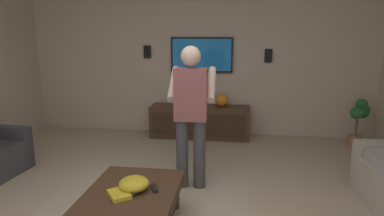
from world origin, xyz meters
TOP-DOWN VIEW (x-y plane):
  - wall_back_tv at (3.08, 0.00)m, footprint 0.10×6.25m
  - coffee_table at (-0.14, 0.25)m, footprint 1.00×0.80m
  - media_console at (2.74, -0.05)m, footprint 0.45×1.70m
  - tv at (2.98, -0.05)m, footprint 0.05×1.07m
  - person_standing at (0.81, -0.16)m, footprint 0.54×0.54m
  - potted_plant_short at (2.60, -2.60)m, footprint 0.32×0.32m
  - bowl at (-0.15, 0.22)m, footprint 0.27×0.27m
  - remote_white at (0.05, 0.28)m, footprint 0.14×0.13m
  - remote_black at (-0.11, 0.05)m, footprint 0.16×0.10m
  - remote_grey at (-0.18, 0.20)m, footprint 0.16×0.09m
  - book at (-0.27, 0.32)m, footprint 0.27×0.26m
  - vase_round at (2.79, -0.43)m, footprint 0.22×0.22m
  - wall_speaker_left at (3.00, -1.19)m, footprint 0.06×0.12m
  - wall_speaker_right at (3.00, 0.91)m, footprint 0.06×0.12m

SIDE VIEW (x-z plane):
  - media_console at x=2.74m, z-range 0.00..0.55m
  - coffee_table at x=-0.14m, z-range 0.10..0.50m
  - remote_white at x=0.05m, z-range 0.40..0.42m
  - remote_black at x=-0.11m, z-range 0.40..0.42m
  - remote_grey at x=-0.18m, z-range 0.40..0.42m
  - book at x=-0.27m, z-range 0.40..0.44m
  - bowl at x=-0.15m, z-range 0.40..0.52m
  - potted_plant_short at x=2.60m, z-range 0.10..0.86m
  - vase_round at x=2.79m, z-range 0.55..0.77m
  - person_standing at x=0.81m, z-range 0.11..1.75m
  - wall_speaker_left at x=3.00m, z-range 1.30..1.52m
  - tv at x=2.98m, z-range 1.11..1.71m
  - wall_back_tv at x=3.08m, z-range 0.00..2.84m
  - wall_speaker_right at x=3.00m, z-range 1.35..1.57m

